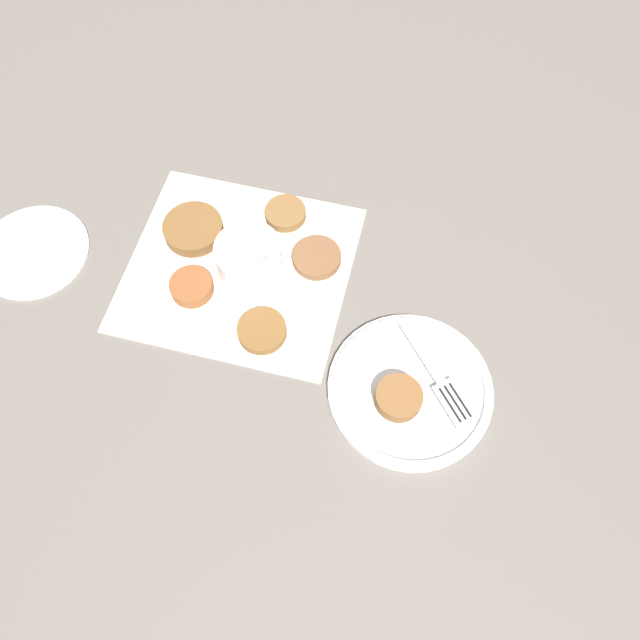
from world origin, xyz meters
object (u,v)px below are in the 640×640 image
at_px(fritter_on_plate, 399,398).
at_px(extra_saucer, 33,251).
at_px(serving_plate, 410,389).
at_px(fork, 441,382).
at_px(sauce_bowl, 250,260).

height_order(fritter_on_plate, extra_saucer, fritter_on_plate).
height_order(serving_plate, fork, fork).
distance_m(fritter_on_plate, extra_saucer, 0.54).
bearing_deg(fritter_on_plate, fork, 38.98).
bearing_deg(extra_saucer, sauce_bowl, 9.61).
bearing_deg(extra_saucer, fork, -4.78).
bearing_deg(serving_plate, fork, 23.57).
distance_m(sauce_bowl, serving_plate, 0.27).
bearing_deg(serving_plate, sauce_bowl, 154.79).
bearing_deg(sauce_bowl, extra_saucer, -170.39).
relative_size(fritter_on_plate, fork, 0.44).
height_order(serving_plate, extra_saucer, serving_plate).
bearing_deg(sauce_bowl, fritter_on_plate, -30.56).
xyz_separation_m(serving_plate, fritter_on_plate, (-0.01, -0.02, 0.02)).
height_order(fritter_on_plate, fork, fritter_on_plate).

